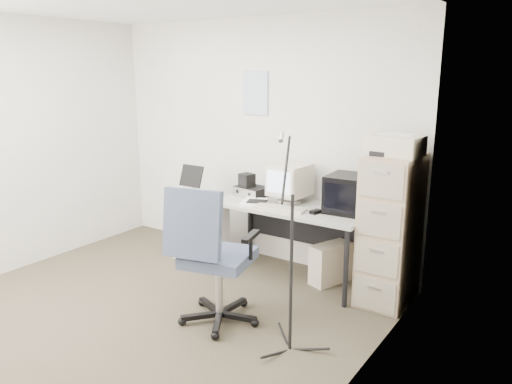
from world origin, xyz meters
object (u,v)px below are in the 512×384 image
Objects in this scene: filing_cabinet at (390,230)px; office_chair at (219,255)px; desk at (292,241)px; side_cart at (200,232)px.

filing_cabinet is 1.50m from office_chair.
side_cart is (-1.03, -0.14, -0.05)m from desk.
office_chair is (-0.99, -1.12, -0.08)m from filing_cabinet.
filing_cabinet is 0.87× the size of desk.
filing_cabinet is 2.02m from side_cart.
filing_cabinet is at bearing 34.90° from office_chair.
side_cart is at bearing -175.02° from filing_cabinet.
filing_cabinet is 1.15× the size of office_chair.
filing_cabinet is 2.08× the size of side_cart.
desk is at bearing 22.72° from side_cart.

